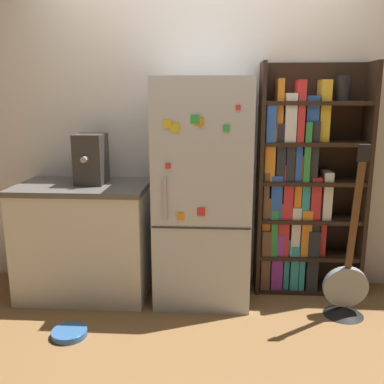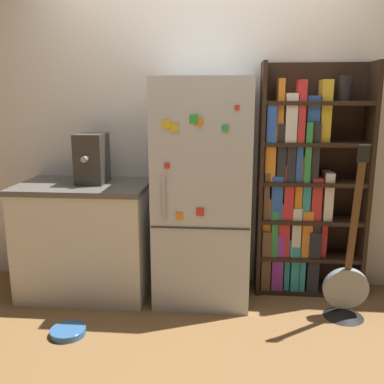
{
  "view_description": "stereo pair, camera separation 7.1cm",
  "coord_description": "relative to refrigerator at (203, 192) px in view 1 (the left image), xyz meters",
  "views": [
    {
      "loc": [
        0.12,
        -2.95,
        1.53
      ],
      "look_at": [
        -0.08,
        0.15,
        0.83
      ],
      "focal_mm": 40.0,
      "sensor_mm": 36.0,
      "label": 1
    },
    {
      "loc": [
        0.19,
        -2.94,
        1.53
      ],
      "look_at": [
        -0.08,
        0.15,
        0.83
      ],
      "focal_mm": 40.0,
      "sensor_mm": 36.0,
      "label": 2
    }
  ],
  "objects": [
    {
      "name": "refrigerator",
      "position": [
        0.0,
        0.0,
        0.0
      ],
      "size": [
        0.69,
        0.63,
        1.65
      ],
      "color": "silver",
      "rests_on": "ground_plane"
    },
    {
      "name": "kitchen_counter",
      "position": [
        -0.91,
        -0.0,
        -0.39
      ],
      "size": [
        0.99,
        0.63,
        0.88
      ],
      "color": "silver",
      "rests_on": "ground_plane"
    },
    {
      "name": "ground_plane",
      "position": [
        0.0,
        -0.15,
        -0.83
      ],
      "size": [
        16.0,
        16.0,
        0.0
      ],
      "primitive_type": "plane",
      "color": "olive"
    },
    {
      "name": "espresso_machine",
      "position": [
        -0.84,
        0.03,
        0.24
      ],
      "size": [
        0.21,
        0.32,
        0.37
      ],
      "color": "#38332D",
      "rests_on": "kitchen_counter"
    },
    {
      "name": "wall_back",
      "position": [
        0.0,
        0.33,
        0.47
      ],
      "size": [
        8.0,
        0.05,
        2.6
      ],
      "color": "white",
      "rests_on": "ground_plane"
    },
    {
      "name": "bookshelf",
      "position": [
        0.74,
        0.18,
        -0.01
      ],
      "size": [
        0.82,
        0.28,
        1.77
      ],
      "color": "black",
      "rests_on": "ground_plane"
    },
    {
      "name": "pet_bowl",
      "position": [
        -0.84,
        -0.65,
        -0.8
      ],
      "size": [
        0.23,
        0.23,
        0.04
      ],
      "color": "#3366A5",
      "rests_on": "ground_plane"
    },
    {
      "name": "guitar",
      "position": [
        1.02,
        -0.26,
        -0.65
      ],
      "size": [
        0.31,
        0.29,
        1.23
      ],
      "color": "black",
      "rests_on": "ground_plane"
    }
  ]
}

